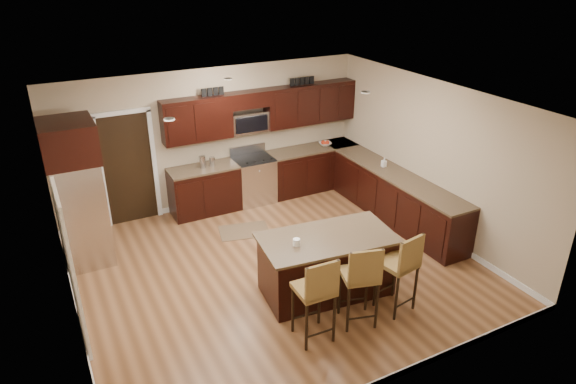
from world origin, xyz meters
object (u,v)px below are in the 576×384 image
range (253,179)px  stool_left (317,291)px  refrigerator (78,192)px  stool_mid (361,276)px  stool_right (402,264)px  island (326,266)px

range → stool_left: bearing=-103.3°
refrigerator → range: bearing=12.9°
stool_mid → stool_left: bearing=-164.0°
range → stool_mid: bearing=-94.3°
stool_mid → refrigerator: bearing=147.0°
range → refrigerator: 3.46m
stool_left → stool_right: stool_left is taller
stool_right → stool_left: bearing=170.0°
stool_left → refrigerator: 4.15m
island → stool_mid: stool_mid is taller
stool_mid → stool_right: 0.66m
range → stool_mid: (-0.31, -4.16, 0.29)m
stool_right → refrigerator: 5.02m
stool_left → stool_right: bearing=2.1°
range → island: (-0.31, -3.31, -0.04)m
stool_right → island: bearing=117.9°
range → stool_right: (0.35, -4.16, 0.28)m
range → refrigerator: bearing=-167.1°
stool_left → stool_mid: bearing=2.3°
stool_left → stool_right: size_ratio=1.02×
island → stool_right: (0.66, -0.85, 0.33)m
stool_right → range: bearing=84.8°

